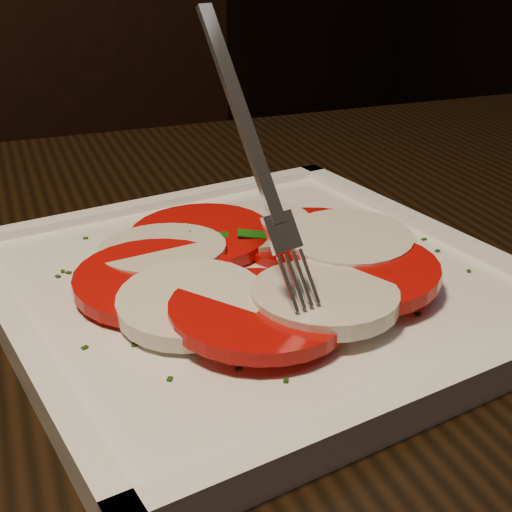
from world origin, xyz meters
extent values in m
cube|color=black|center=(-0.10, -0.07, 0.73)|extent=(1.30, 0.96, 0.04)
cylinder|color=black|center=(0.48, 0.19, 0.35)|extent=(0.06, 0.06, 0.71)
cube|color=black|center=(0.05, 0.50, 0.45)|extent=(0.46, 0.46, 0.04)
cube|color=black|center=(0.03, 0.69, 0.70)|extent=(0.42, 0.08, 0.46)
cylinder|color=black|center=(-0.11, 0.30, 0.21)|extent=(0.04, 0.04, 0.41)
cylinder|color=black|center=(0.25, 0.34, 0.21)|extent=(0.04, 0.04, 0.41)
cylinder|color=black|center=(-0.14, 0.66, 0.21)|extent=(0.04, 0.04, 0.41)
cylinder|color=black|center=(0.21, 0.69, 0.21)|extent=(0.04, 0.04, 0.41)
cube|color=white|center=(-0.13, -0.11, 0.76)|extent=(0.33, 0.33, 0.01)
cylinder|color=#C30405|center=(-0.07, -0.08, 0.77)|extent=(0.10, 0.10, 0.01)
cylinder|color=silver|center=(-0.10, -0.05, 0.77)|extent=(0.09, 0.09, 0.01)
cylinder|color=#C30405|center=(-0.14, -0.04, 0.77)|extent=(0.10, 0.10, 0.01)
cylinder|color=silver|center=(-0.18, -0.06, 0.77)|extent=(0.09, 0.09, 0.01)
cylinder|color=#C30405|center=(-0.19, -0.10, 0.77)|extent=(0.10, 0.10, 0.01)
cylinder|color=silver|center=(-0.19, -0.14, 0.78)|extent=(0.09, 0.09, 0.02)
cylinder|color=#C30405|center=(-0.16, -0.17, 0.78)|extent=(0.10, 0.10, 0.01)
cylinder|color=silver|center=(-0.12, -0.17, 0.78)|extent=(0.09, 0.09, 0.01)
cylinder|color=#C30405|center=(-0.08, -0.15, 0.78)|extent=(0.10, 0.10, 0.01)
cylinder|color=silver|center=(-0.07, -0.12, 0.78)|extent=(0.09, 0.09, 0.01)
cube|color=#15580F|center=(-0.13, -0.06, 0.78)|extent=(0.04, 0.02, 0.00)
cube|color=#15580F|center=(-0.10, -0.08, 0.78)|extent=(0.05, 0.03, 0.01)
cube|color=#15580F|center=(-0.17, -0.14, 0.78)|extent=(0.03, 0.05, 0.01)
cube|color=#15580F|center=(-0.11, -0.16, 0.78)|extent=(0.02, 0.05, 0.01)
cube|color=#15580F|center=(-0.20, -0.11, 0.78)|extent=(0.02, 0.04, 0.00)
cube|color=#15580F|center=(-0.05, -0.13, 0.78)|extent=(0.04, 0.03, 0.01)
cube|color=#15580F|center=(-0.13, -0.16, 0.78)|extent=(0.04, 0.03, 0.01)
cube|color=#15580F|center=(-0.16, -0.04, 0.78)|extent=(0.04, 0.04, 0.00)
cube|color=#15580F|center=(-0.10, -0.14, 0.78)|extent=(0.03, 0.03, 0.00)
cube|color=#163C0B|center=(0.00, -0.17, 0.77)|extent=(0.00, 0.00, 0.00)
cube|color=#163C0B|center=(-0.21, 0.00, 0.77)|extent=(0.00, 0.00, 0.00)
cube|color=#163C0B|center=(-0.01, -0.07, 0.77)|extent=(0.00, 0.00, 0.00)
cube|color=#163C0B|center=(-0.02, -0.09, 0.77)|extent=(0.00, 0.00, 0.00)
cube|color=#163C0B|center=(-0.02, -0.13, 0.77)|extent=(0.00, 0.00, 0.00)
cube|color=#163C0B|center=(-0.12, 0.03, 0.77)|extent=(0.00, 0.00, 0.00)
cube|color=#163C0B|center=(-0.12, -0.25, 0.77)|extent=(0.00, 0.00, 0.00)
cube|color=#163C0B|center=(-0.01, -0.07, 0.77)|extent=(0.00, 0.00, 0.00)
cube|color=#163C0B|center=(-0.25, -0.14, 0.77)|extent=(0.00, 0.00, 0.00)
cube|color=#163C0B|center=(-0.07, -0.20, 0.77)|extent=(0.00, 0.00, 0.00)
cube|color=#163C0B|center=(-0.03, -0.11, 0.77)|extent=(0.00, 0.00, 0.00)
cube|color=#163C0B|center=(-0.07, -0.03, 0.77)|extent=(0.00, 0.00, 0.00)
cube|color=#163C0B|center=(-0.01, -0.10, 0.77)|extent=(0.00, 0.00, 0.00)
cube|color=#163C0B|center=(-0.24, -0.04, 0.77)|extent=(0.00, 0.00, 0.00)
cube|color=#163C0B|center=(-0.23, -0.15, 0.77)|extent=(0.00, 0.00, 0.00)
cube|color=#163C0B|center=(-0.22, -0.19, 0.77)|extent=(0.00, 0.00, 0.00)
cube|color=#163C0B|center=(-0.01, -0.05, 0.77)|extent=(0.00, 0.00, 0.00)
cube|color=#163C0B|center=(-0.19, -0.20, 0.77)|extent=(0.00, 0.00, 0.00)
cube|color=#163C0B|center=(-0.24, -0.05, 0.77)|extent=(0.00, 0.00, 0.00)
cube|color=#163C0B|center=(-0.03, -0.12, 0.77)|extent=(0.00, 0.00, 0.00)
cube|color=#163C0B|center=(-0.04, -0.07, 0.77)|extent=(0.00, 0.00, 0.00)
cube|color=#163C0B|center=(-0.04, -0.05, 0.77)|extent=(0.00, 0.00, 0.00)
cube|color=#163C0B|center=(-0.17, -0.22, 0.77)|extent=(0.00, 0.00, 0.00)
cube|color=#163C0B|center=(-0.06, -0.03, 0.77)|extent=(0.00, 0.00, 0.00)
cube|color=#163C0B|center=(0.00, -0.11, 0.77)|extent=(0.00, 0.00, 0.00)
cube|color=#163C0B|center=(0.00, -0.13, 0.77)|extent=(0.00, 0.00, 0.00)
cube|color=#163C0B|center=(-0.23, -0.04, 0.77)|extent=(0.00, 0.00, 0.00)
cube|color=#163C0B|center=(-0.21, -0.03, 0.77)|extent=(0.00, 0.00, 0.00)
camera|label=1|loc=(-0.33, -0.47, 0.97)|focal=50.00mm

